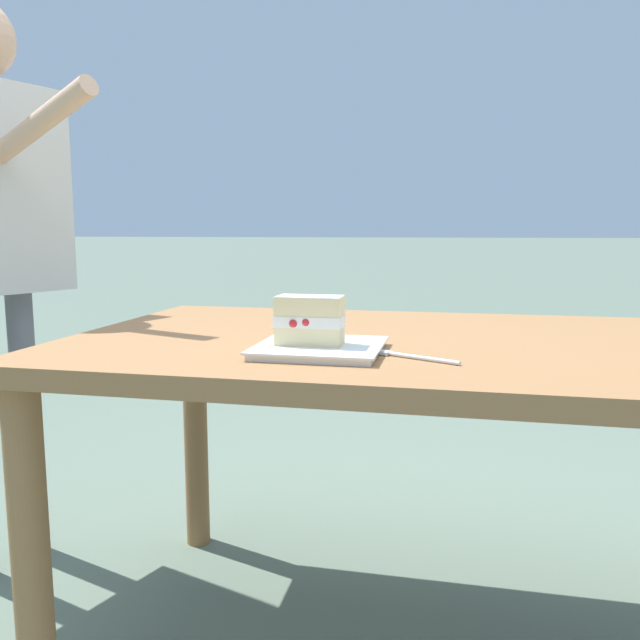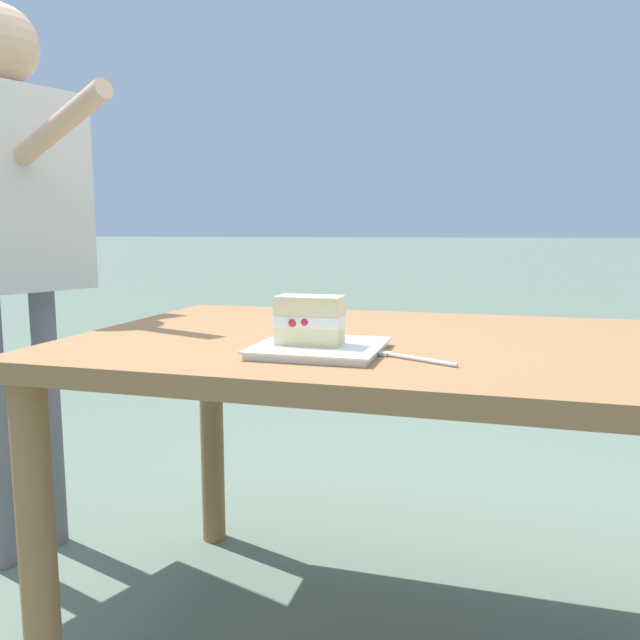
# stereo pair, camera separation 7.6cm
# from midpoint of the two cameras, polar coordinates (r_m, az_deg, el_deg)

# --- Properties ---
(patio_table) EXTENTS (1.46, 0.88, 0.73)m
(patio_table) POSITION_cam_midpoint_polar(r_m,az_deg,el_deg) (1.39, 10.42, -5.52)
(patio_table) COLOR olive
(patio_table) RESTS_ON ground
(dessert_plate) EXTENTS (0.23, 0.23, 0.02)m
(dessert_plate) POSITION_cam_midpoint_polar(r_m,az_deg,el_deg) (1.20, 1.82, -2.53)
(dessert_plate) COLOR white
(dessert_plate) RESTS_ON patio_table
(cake_slice) EXTENTS (0.12, 0.07, 0.09)m
(cake_slice) POSITION_cam_midpoint_polar(r_m,az_deg,el_deg) (1.19, 0.91, -0.03)
(cake_slice) COLOR beige
(cake_slice) RESTS_ON dessert_plate
(dessert_fork) EXTENTS (0.16, 0.09, 0.01)m
(dessert_fork) POSITION_cam_midpoint_polar(r_m,az_deg,el_deg) (1.15, 9.78, -3.32)
(dessert_fork) COLOR silver
(dessert_fork) RESTS_ON patio_table
(diner_person) EXTENTS (0.59, 0.46, 1.55)m
(diner_person) POSITION_cam_midpoint_polar(r_m,az_deg,el_deg) (1.96, -24.96, 9.66)
(diner_person) COLOR slate
(diner_person) RESTS_ON ground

